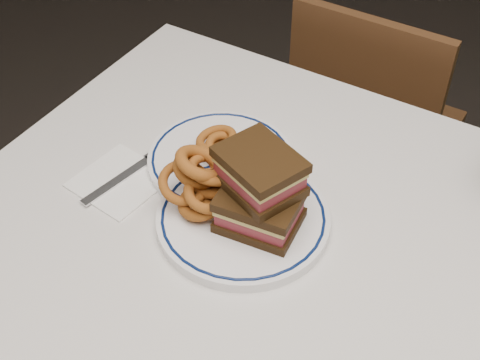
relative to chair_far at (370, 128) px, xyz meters
The scene contains 9 objects.
dining_table 0.76m from the chair_far, 73.39° to the right, with size 1.27×0.87×0.75m.
chair_far is the anchor object (origin of this frame).
main_plate 0.77m from the chair_far, 86.88° to the right, with size 0.27×0.27×0.02m.
reuben_sandwich 0.80m from the chair_far, 84.79° to the right, with size 0.15×0.14×0.12m.
onion_rings_main 0.80m from the chair_far, 92.18° to the right, with size 0.13×0.12×0.12m.
ketchup_ramekin 0.72m from the chair_far, 88.34° to the right, with size 0.06×0.06×0.03m.
far_plate 0.69m from the chair_far, 96.32° to the right, with size 0.25×0.25×0.02m.
onion_rings_far 0.69m from the chair_far, 95.42° to the right, with size 0.11×0.09×0.06m.
napkin_fork 0.81m from the chair_far, 104.52° to the right, with size 0.15×0.18×0.01m.
Camera 1 is at (0.20, -0.61, 1.53)m, focal length 50.00 mm.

